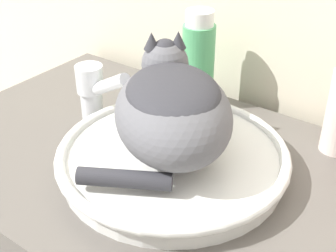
% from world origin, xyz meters
% --- Properties ---
extents(sink_basin, '(0.40, 0.40, 0.05)m').
position_xyz_m(sink_basin, '(-0.02, 0.27, 0.84)').
color(sink_basin, silver).
rests_on(sink_basin, vanity_counter).
extents(cat, '(0.32, 0.34, 0.17)m').
position_xyz_m(cat, '(-0.02, 0.28, 0.94)').
color(cat, '#56565B').
rests_on(cat, sink_basin).
extents(faucet, '(0.15, 0.06, 0.14)m').
position_xyz_m(faucet, '(-0.24, 0.31, 0.89)').
color(faucet, silver).
rests_on(faucet, vanity_counter).
extents(mouthwash_bottle, '(0.07, 0.07, 0.21)m').
position_xyz_m(mouthwash_bottle, '(-0.11, 0.50, 0.92)').
color(mouthwash_bottle, '#4CA366').
rests_on(mouthwash_bottle, vanity_counter).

